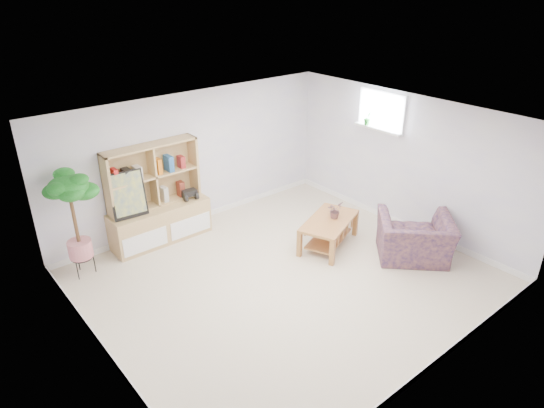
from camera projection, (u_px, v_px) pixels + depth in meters
floor at (285, 278)px, 7.35m from camera, size 5.50×5.00×0.01m
ceiling at (288, 124)px, 6.31m from camera, size 5.50×5.00×0.01m
walls at (286, 207)px, 6.83m from camera, size 5.51×5.01×2.40m
baseboard at (285, 275)px, 7.32m from camera, size 5.50×5.00×0.10m
window at (382, 111)px, 8.47m from camera, size 0.10×0.98×0.68m
window_sill at (378, 129)px, 8.57m from camera, size 0.14×1.00×0.04m
storage_unit at (157, 195)px, 8.03m from camera, size 1.70×0.57×1.70m
poster at (128, 195)px, 7.63m from camera, size 0.56×0.18×0.77m
toy_truck at (189, 194)px, 8.36m from camera, size 0.39×0.29×0.19m
coffee_table at (329, 233)px, 8.13m from camera, size 1.33×1.04×0.48m
table_plant at (335, 210)px, 8.04m from camera, size 0.29×0.27×0.28m
floor_tree at (76, 225)px, 7.09m from camera, size 0.81×0.81×1.68m
armchair at (415, 236)px, 7.67m from camera, size 1.49×1.48×0.83m
sill_plant at (368, 118)px, 8.69m from camera, size 0.15×0.13×0.25m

